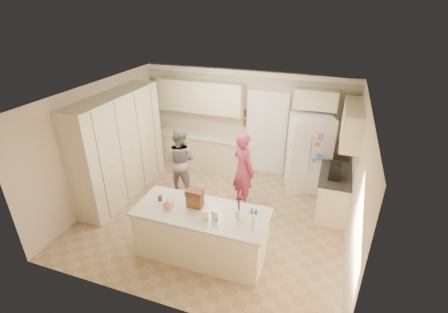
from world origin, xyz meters
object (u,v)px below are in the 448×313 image
(coffee_maker, at_px, (335,171))
(teen_girl, at_px, (243,170))
(refrigerator, at_px, (309,153))
(dollhouse_body, at_px, (195,201))
(island_base, at_px, (202,234))
(utensil_crock, at_px, (239,213))
(tissue_box, at_px, (169,204))
(teen_boy, at_px, (180,161))

(coffee_maker, xyz_separation_m, teen_girl, (-1.83, -0.13, -0.23))
(refrigerator, height_order, dollhouse_body, refrigerator)
(island_base, bearing_deg, refrigerator, 63.51)
(utensil_crock, relative_size, tissue_box, 1.07)
(refrigerator, relative_size, teen_boy, 1.13)
(utensil_crock, bearing_deg, coffee_maker, 52.88)
(dollhouse_body, bearing_deg, teen_boy, 123.68)
(coffee_maker, distance_m, island_base, 2.87)
(island_base, distance_m, tissue_box, 0.79)
(tissue_box, distance_m, dollhouse_body, 0.45)
(refrigerator, relative_size, island_base, 0.82)
(teen_boy, distance_m, teen_girl, 1.50)
(refrigerator, distance_m, teen_boy, 2.96)
(utensil_crock, distance_m, dollhouse_body, 0.80)
(island_base, height_order, tissue_box, tissue_box)
(utensil_crock, xyz_separation_m, teen_girl, (-0.43, 1.72, -0.16))
(refrigerator, relative_size, tissue_box, 12.86)
(island_base, relative_size, teen_girl, 1.31)
(teen_boy, relative_size, teen_girl, 0.94)
(coffee_maker, xyz_separation_m, island_base, (-2.05, -1.90, -0.63))
(refrigerator, distance_m, tissue_box, 3.63)
(teen_boy, height_order, teen_girl, teen_girl)
(dollhouse_body, bearing_deg, utensil_crock, -3.58)
(island_base, xyz_separation_m, utensil_crock, (0.65, 0.05, 0.56))
(coffee_maker, height_order, tissue_box, coffee_maker)
(island_base, xyz_separation_m, teen_girl, (0.22, 1.77, 0.40))
(island_base, bearing_deg, teen_girl, 82.80)
(teen_girl, bearing_deg, refrigerator, -98.66)
(coffee_maker, distance_m, utensil_crock, 2.32)
(tissue_box, relative_size, teen_girl, 0.08)
(tissue_box, bearing_deg, island_base, 10.30)
(refrigerator, bearing_deg, teen_boy, -176.19)
(teen_boy, bearing_deg, teen_girl, -179.27)
(utensil_crock, bearing_deg, refrigerator, 74.33)
(tissue_box, height_order, teen_girl, teen_girl)
(coffee_maker, height_order, teen_boy, teen_boy)
(refrigerator, xyz_separation_m, utensil_crock, (-0.81, -2.87, 0.10))
(dollhouse_body, distance_m, teen_boy, 2.05)
(island_base, bearing_deg, utensil_crock, 4.40)
(dollhouse_body, bearing_deg, tissue_box, -153.43)
(island_base, distance_m, dollhouse_body, 0.62)
(utensil_crock, bearing_deg, tissue_box, -172.87)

